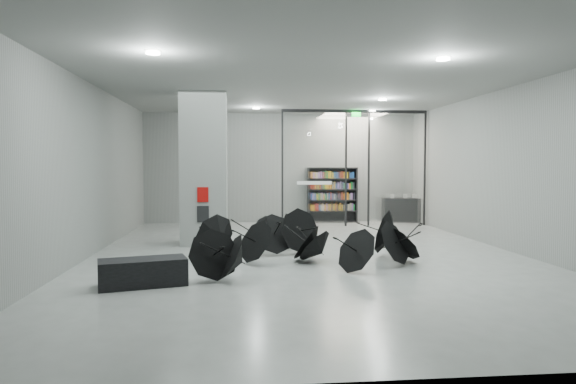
{
  "coord_description": "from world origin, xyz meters",
  "views": [
    {
      "loc": [
        -1.6,
        -11.74,
        2.1
      ],
      "look_at": [
        -0.3,
        1.5,
        1.4
      ],
      "focal_mm": 31.74,
      "sensor_mm": 36.0,
      "label": 1
    }
  ],
  "objects": [
    {
      "name": "exit_sign",
      "position": [
        2.4,
        5.3,
        3.82
      ],
      "size": [
        0.3,
        0.06,
        0.15
      ],
      "primitive_type": "cube",
      "color": "#0CE533",
      "rests_on": "room"
    },
    {
      "name": "info_panel",
      "position": [
        -2.5,
        1.38,
        0.85
      ],
      "size": [
        0.3,
        0.03,
        0.42
      ],
      "primitive_type": "cube",
      "color": "black",
      "rests_on": "column"
    },
    {
      "name": "bench",
      "position": [
        -3.26,
        -2.77,
        0.24
      ],
      "size": [
        1.59,
        1.0,
        0.47
      ],
      "primitive_type": "cube",
      "rotation": [
        0.0,
        0.0,
        0.26
      ],
      "color": "black",
      "rests_on": "ground"
    },
    {
      "name": "glass_partition",
      "position": [
        2.39,
        5.5,
        2.18
      ],
      "size": [
        5.06,
        0.08,
        4.0
      ],
      "color": "silver",
      "rests_on": "ground"
    },
    {
      "name": "column",
      "position": [
        -2.5,
        2.0,
        2.0
      ],
      "size": [
        1.2,
        1.2,
        4.0
      ],
      "primitive_type": "cube",
      "color": "slate",
      "rests_on": "ground"
    },
    {
      "name": "bookshelf",
      "position": [
        1.87,
        6.75,
        1.01
      ],
      "size": [
        1.86,
        0.5,
        2.02
      ],
      "primitive_type": null,
      "rotation": [
        0.0,
        0.0,
        -0.07
      ],
      "color": "black",
      "rests_on": "ground"
    },
    {
      "name": "shop_counter",
      "position": [
        4.45,
        6.51,
        0.44
      ],
      "size": [
        1.58,
        0.91,
        0.89
      ],
      "primitive_type": "cube",
      "rotation": [
        0.0,
        0.0,
        -0.22
      ],
      "color": "black",
      "rests_on": "ground"
    },
    {
      "name": "fire_cabinet",
      "position": [
        -2.5,
        1.38,
        1.35
      ],
      "size": [
        0.28,
        0.04,
        0.38
      ],
      "primitive_type": "cube",
      "color": "#A50A07",
      "rests_on": "column"
    },
    {
      "name": "room",
      "position": [
        0.0,
        0.0,
        2.84
      ],
      "size": [
        14.0,
        14.02,
        4.01
      ],
      "color": "gray",
      "rests_on": "ground"
    },
    {
      "name": "umbrella_cluster",
      "position": [
        -0.2,
        -0.75,
        0.31
      ],
      "size": [
        5.23,
        4.63,
        1.24
      ],
      "color": "black",
      "rests_on": "ground"
    }
  ]
}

